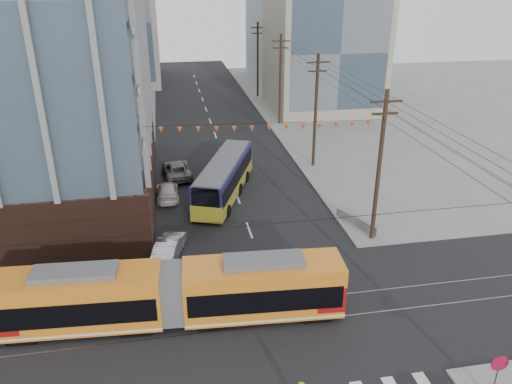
% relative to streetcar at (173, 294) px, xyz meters
% --- Properties ---
extents(ground, '(160.00, 160.00, 0.00)m').
position_rel_streetcar_xyz_m(ground, '(5.89, -4.30, -1.80)').
color(ground, slate).
extents(bg_bldg_nw_near, '(18.00, 16.00, 18.00)m').
position_rel_streetcar_xyz_m(bg_bldg_nw_near, '(-11.11, 47.70, 7.20)').
color(bg_bldg_nw_near, '#8C99A5').
rests_on(bg_bldg_nw_near, ground).
extents(bg_bldg_ne_near, '(14.00, 14.00, 16.00)m').
position_rel_streetcar_xyz_m(bg_bldg_ne_near, '(21.89, 43.70, 6.20)').
color(bg_bldg_ne_near, gray).
rests_on(bg_bldg_ne_near, ground).
extents(bg_bldg_nw_far, '(16.00, 18.00, 20.00)m').
position_rel_streetcar_xyz_m(bg_bldg_nw_far, '(-8.11, 67.70, 8.20)').
color(bg_bldg_nw_far, gray).
rests_on(bg_bldg_nw_far, ground).
extents(bg_bldg_ne_far, '(16.00, 16.00, 14.00)m').
position_rel_streetcar_xyz_m(bg_bldg_ne_far, '(23.89, 63.70, 5.20)').
color(bg_bldg_ne_far, '#8C99A5').
rests_on(bg_bldg_ne_far, ground).
extents(utility_pole_far, '(0.30, 0.30, 11.00)m').
position_rel_streetcar_xyz_m(utility_pole_far, '(14.39, 51.70, 3.70)').
color(utility_pole_far, black).
rests_on(utility_pole_far, ground).
extents(streetcar, '(18.87, 3.87, 3.61)m').
position_rel_streetcar_xyz_m(streetcar, '(0.00, 0.00, 0.00)').
color(streetcar, orange).
rests_on(streetcar, ground).
extents(city_bus, '(6.56, 11.79, 3.30)m').
position_rel_streetcar_xyz_m(city_bus, '(4.87, 16.38, -0.15)').
color(city_bus, '#191642').
rests_on(city_bus, ground).
extents(parked_car_silver, '(2.58, 4.54, 1.42)m').
position_rel_streetcar_xyz_m(parked_car_silver, '(-0.11, 7.07, -1.10)').
color(parked_car_silver, '#AEB3C1').
rests_on(parked_car_silver, ground).
extents(parked_car_white, '(1.83, 4.41, 1.27)m').
position_rel_streetcar_xyz_m(parked_car_white, '(-0.01, 16.67, -1.17)').
color(parked_car_white, beige).
rests_on(parked_car_white, ground).
extents(parked_car_grey, '(2.88, 5.45, 1.46)m').
position_rel_streetcar_xyz_m(parked_car_grey, '(0.95, 21.44, -1.07)').
color(parked_car_grey, slate).
rests_on(parked_car_grey, ground).
extents(stop_sign, '(0.89, 0.89, 2.72)m').
position_rel_streetcar_xyz_m(stop_sign, '(13.70, -8.59, -0.44)').
color(stop_sign, '#B00B33').
rests_on(stop_sign, ground).
extents(jersey_barrier, '(2.60, 4.22, 0.84)m').
position_rel_streetcar_xyz_m(jersey_barrier, '(14.19, 8.80, -1.38)').
color(jersey_barrier, gray).
rests_on(jersey_barrier, ground).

